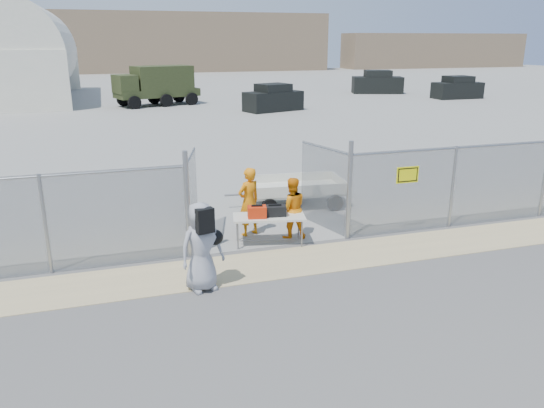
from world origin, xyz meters
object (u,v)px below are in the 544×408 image
object	(u,v)px
security_worker_left	(249,202)
folding_table	(269,230)
visitor	(201,247)
utility_trailer	(296,191)
security_worker_right	(291,208)

from	to	relation	value
security_worker_left	folding_table	bearing A→B (deg)	87.01
security_worker_left	visitor	size ratio (longest dim) A/B	0.98
folding_table	security_worker_left	bearing A→B (deg)	122.16
security_worker_left	utility_trailer	distance (m)	2.93
security_worker_right	visitor	xyz separation A→B (m)	(-2.66, -2.21, 0.12)
folding_table	security_worker_left	xyz separation A→B (m)	(-0.29, 0.79, 0.52)
security_worker_left	utility_trailer	size ratio (longest dim) A/B	0.49
folding_table	utility_trailer	size ratio (longest dim) A/B	0.48
security_worker_left	utility_trailer	xyz separation A→B (m)	(2.03, 2.07, -0.45)
folding_table	utility_trailer	bearing A→B (deg)	70.64
security_worker_left	utility_trailer	world-z (taller)	security_worker_left
security_worker_left	visitor	xyz separation A→B (m)	(-1.70, -2.74, 0.02)
utility_trailer	visitor	bearing A→B (deg)	-122.20
folding_table	security_worker_left	size ratio (longest dim) A/B	0.97
visitor	security_worker_left	bearing A→B (deg)	43.73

